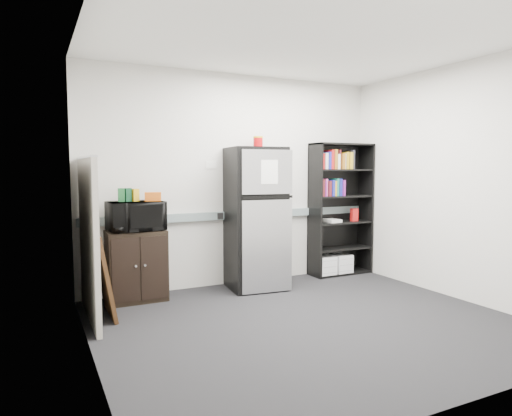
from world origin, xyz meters
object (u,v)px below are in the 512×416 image
Objects in this scene: microwave at (136,216)px; refrigerator at (255,218)px; bookshelf at (339,206)px; cabinet at (136,266)px; cubicle_partition at (89,238)px.

refrigerator is at bearing -8.00° from microwave.
bookshelf reaches higher than cabinet.
microwave is at bearing 36.53° from cubicle_partition.
refrigerator reaches higher than cubicle_partition.
bookshelf is at bearing 8.13° from cubicle_partition.
refrigerator is at bearing 9.64° from cubicle_partition.
bookshelf is 2.86m from microwave.
cubicle_partition is at bearing -164.11° from refrigerator.
microwave reaches higher than cabinet.
microwave is 0.34× the size of refrigerator.
refrigerator is (-1.40, -0.15, -0.09)m from bookshelf.
bookshelf is at bearing -3.85° from microwave.
refrigerator reaches higher than cabinet.
cabinet is 1.54m from refrigerator.
cabinet is (0.55, 0.42, -0.41)m from cubicle_partition.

